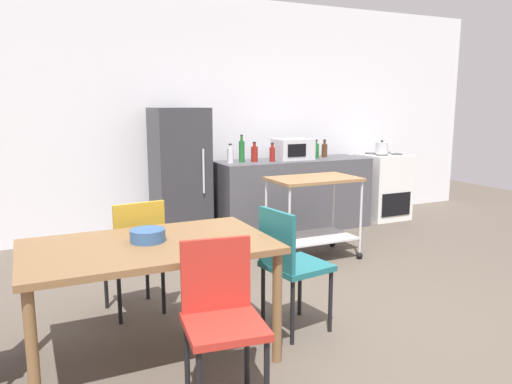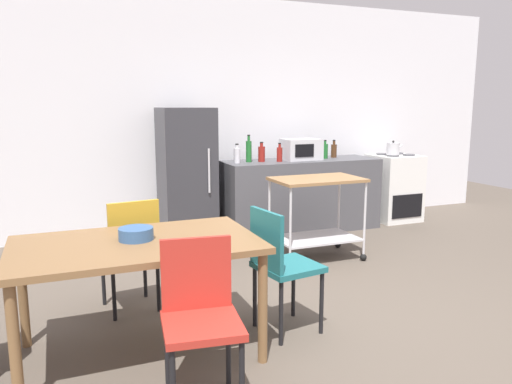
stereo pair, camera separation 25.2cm
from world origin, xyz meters
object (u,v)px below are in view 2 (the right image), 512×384
Objects in this scene: fruit_bowl at (136,234)px; bottle_soy_sauce at (280,154)px; dining_table at (137,254)px; bottle_vinegar at (237,155)px; stove_oven at (394,187)px; kitchen_cart at (317,205)px; bottle_olive_oil at (325,151)px; bottle_sesame_oil at (334,150)px; bottle_soda at (249,151)px; kettle at (393,149)px; chair_mustard at (131,247)px; refrigerator at (187,175)px; chair_teal at (280,261)px; bottle_wine at (262,154)px; chair_red at (200,312)px; microwave at (301,149)px.

bottle_soy_sauce is at bearing 48.64° from fruit_bowl.
dining_table is 6.50× the size of bottle_vinegar.
stove_oven is 1.01× the size of kitchen_cart.
bottle_olive_oil reaches higher than bottle_sesame_oil.
bottle_soda is 2.03m from kettle.
chair_mustard is 2.11m from refrigerator.
chair_teal is 2.72m from bottle_soda.
bottle_wine is (1.89, 2.48, 0.33)m from dining_table.
kitchen_cart is 2.41m from fruit_bowl.
bottle_wine is (-1.99, -0.02, 0.55)m from stove_oven.
chair_mustard is (0.06, 0.70, -0.15)m from dining_table.
bottle_vinegar is at bearing -178.80° from stove_oven.
kitchen_cart is (1.04, -1.24, -0.20)m from refrigerator.
refrigerator is (0.01, 2.64, 0.26)m from chair_teal.
refrigerator is 7.14× the size of fruit_bowl.
chair_teal is at bearing -138.67° from kettle.
bottle_olive_oil is at bearing 57.19° from kitchen_cart.
kitchen_cart is at bearing -50.04° from refrigerator.
chair_teal is at bearing -127.07° from bottle_sesame_oil.
chair_teal is at bearing 46.58° from chair_red.
chair_mustard is 3.31m from bottle_olive_oil.
bottle_soy_sauce is at bearing -169.10° from bottle_sesame_oil.
chair_teal is 3.75m from kettle.
refrigerator is 1.70× the size of kitchen_cart.
chair_red is 3.42m from bottle_vinegar.
dining_table is 0.97× the size of refrigerator.
dining_table is 3.21m from bottle_soy_sauce.
bottle_wine is (1.67, 3.14, 0.48)m from chair_red.
bottle_soda is at bearing -179.49° from bottle_olive_oil.
kitchen_cart is 3.96× the size of bottle_sesame_oil.
kitchen_cart is 2.77× the size of bottle_soda.
chair_mustard is at bearing -135.75° from bottle_wine.
bottle_sesame_oil reaches higher than bottle_soy_sauce.
chair_teal is 3.00m from microwave.
chair_red is 4.71m from kettle.
bottle_sesame_oil reaches higher than dining_table.
bottle_soy_sauce is 1.67m from kettle.
bottle_vinegar is 1.40m from bottle_sesame_oil.
bottle_sesame_oil reaches higher than kitchen_cart.
chair_mustard is 4.22m from stove_oven.
stove_oven is at bearing 32.46° from fruit_bowl.
dining_table is 1.65× the size of kitchen_cart.
bottle_sesame_oil is 1.06× the size of fruit_bowl.
bottle_olive_oil is (-1.10, 0.01, 0.55)m from stove_oven.
dining_table is at bearing -137.82° from bottle_olive_oil.
chair_mustard is at bearing -116.08° from refrigerator.
chair_teal is at bearing -138.74° from stove_oven.
bottle_wine reaches higher than bottle_soy_sauce.
kitchen_cart is (1.96, 0.64, 0.05)m from chair_mustard.
bottle_wine is at bearing -9.09° from bottle_soda.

